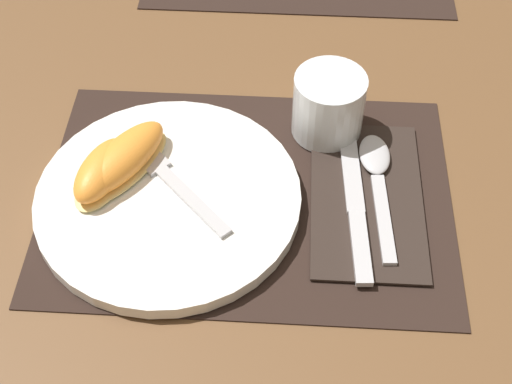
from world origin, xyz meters
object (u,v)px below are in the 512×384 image
(spoon, at_px, (377,171))
(fork, at_px, (165,174))
(citrus_wedge_1, at_px, (102,172))
(juice_glass, at_px, (328,108))
(knife, at_px, (355,201))
(plate, at_px, (169,198))
(citrus_wedge_0, at_px, (123,160))

(spoon, xyz_separation_m, fork, (-0.22, -0.03, 0.01))
(spoon, distance_m, citrus_wedge_1, 0.29)
(juice_glass, bearing_deg, knife, -74.94)
(plate, distance_m, knife, 0.19)
(plate, relative_size, citrus_wedge_0, 2.10)
(juice_glass, relative_size, citrus_wedge_0, 0.61)
(plate, height_order, spoon, plate)
(juice_glass, relative_size, fork, 0.56)
(fork, bearing_deg, knife, -4.05)
(fork, relative_size, citrus_wedge_0, 1.09)
(knife, relative_size, fork, 1.53)
(knife, bearing_deg, plate, -177.11)
(citrus_wedge_0, distance_m, citrus_wedge_1, 0.03)
(plate, xyz_separation_m, fork, (-0.01, 0.02, 0.01))
(juice_glass, bearing_deg, citrus_wedge_1, -155.75)
(spoon, distance_m, fork, 0.23)
(plate, bearing_deg, citrus_wedge_0, 148.44)
(knife, xyz_separation_m, fork, (-0.20, 0.01, 0.01))
(juice_glass, xyz_separation_m, knife, (0.03, -0.11, -0.03))
(spoon, relative_size, fork, 1.21)
(plate, bearing_deg, citrus_wedge_1, 169.30)
(citrus_wedge_1, bearing_deg, knife, -0.69)
(citrus_wedge_0, xyz_separation_m, citrus_wedge_1, (-0.02, -0.02, -0.00))
(plate, bearing_deg, spoon, 13.15)
(citrus_wedge_0, bearing_deg, knife, -4.84)
(juice_glass, bearing_deg, plate, -144.39)
(plate, xyz_separation_m, spoon, (0.22, 0.05, -0.00))
(citrus_wedge_0, height_order, citrus_wedge_1, citrus_wedge_0)
(spoon, bearing_deg, citrus_wedge_1, -172.44)
(knife, bearing_deg, fork, 175.95)
(juice_glass, xyz_separation_m, fork, (-0.17, -0.09, -0.01))
(spoon, bearing_deg, juice_glass, 128.74)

